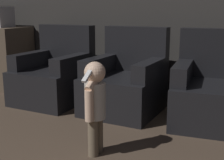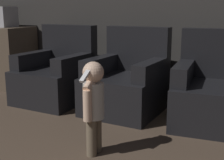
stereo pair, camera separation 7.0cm
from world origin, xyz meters
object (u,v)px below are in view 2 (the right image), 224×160
at_px(armchair_left, 57,76).
at_px(armchair_middle, 127,83).
at_px(person_toddler, 93,101).
at_px(armchair_right, 214,93).

bearing_deg(armchair_left, armchair_middle, 2.91).
distance_m(armchair_middle, person_toddler, 1.21).
bearing_deg(person_toddler, armchair_middle, -172.42).
height_order(armchair_left, person_toddler, armchair_left).
bearing_deg(armchair_middle, armchair_left, -176.55).
xyz_separation_m(armchair_left, armchair_right, (2.00, -0.00, 0.00)).
height_order(armchair_middle, person_toddler, armchair_middle).
relative_size(armchair_middle, person_toddler, 1.25).
bearing_deg(armchair_middle, person_toddler, -77.74).
xyz_separation_m(armchair_middle, person_toddler, (0.18, -1.19, 0.13)).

